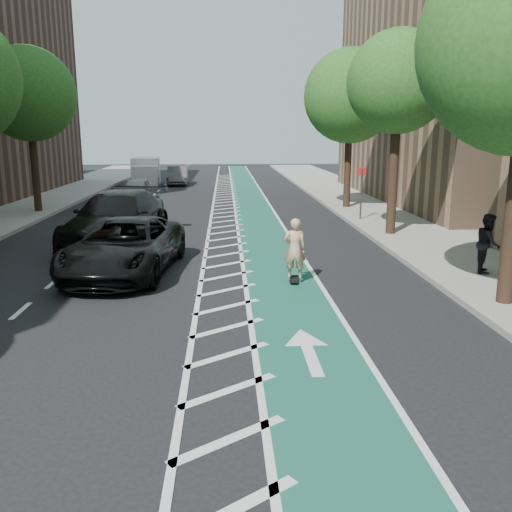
{
  "coord_description": "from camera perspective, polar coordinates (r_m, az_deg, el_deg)",
  "views": [
    {
      "loc": [
        1.49,
        -12.03,
        3.96
      ],
      "look_at": [
        2.21,
        0.52,
        1.1
      ],
      "focal_mm": 38.0,
      "sensor_mm": 36.0,
      "label": 1
    }
  ],
  "objects": [
    {
      "name": "barrel_a",
      "position": [
        20.97,
        -17.84,
        2.45
      ],
      "size": [
        0.64,
        0.64,
        0.87
      ],
      "color": "#EC430C",
      "rests_on": "ground"
    },
    {
      "name": "tree_r_d",
      "position": [
        28.81,
        10.01,
        16.23
      ],
      "size": [
        4.2,
        4.2,
        7.9
      ],
      "color": "#382619",
      "rests_on": "ground"
    },
    {
      "name": "car_grey",
      "position": [
        43.32,
        -8.25,
        8.38
      ],
      "size": [
        1.7,
        4.42,
        1.44
      ],
      "primitive_type": "imported",
      "rotation": [
        0.0,
        0.0,
        0.04
      ],
      "color": "#56565B",
      "rests_on": "ground"
    },
    {
      "name": "pedestrian",
      "position": [
        16.36,
        23.22,
        1.25
      ],
      "size": [
        0.89,
        0.98,
        1.65
      ],
      "primitive_type": "imported",
      "rotation": [
        0.0,
        0.0,
        1.17
      ],
      "color": "black",
      "rests_on": "sidewalk_right"
    },
    {
      "name": "suv_far",
      "position": [
        20.14,
        -14.39,
        3.81
      ],
      "size": [
        3.41,
        6.8,
        1.9
      ],
      "primitive_type": "imported",
      "rotation": [
        0.0,
        0.0,
        -0.12
      ],
      "color": "black",
      "rests_on": "ground"
    },
    {
      "name": "tree_r_c",
      "position": [
        21.11,
        15.13,
        17.31
      ],
      "size": [
        4.2,
        4.2,
        7.9
      ],
      "color": "#382619",
      "rests_on": "ground"
    },
    {
      "name": "buffer_strip",
      "position": [
        22.39,
        -3.18,
        2.61
      ],
      "size": [
        1.4,
        90.0,
        0.01
      ],
      "primitive_type": "cube",
      "color": "silver",
      "rests_on": "ground"
    },
    {
      "name": "barrel_c",
      "position": [
        27.32,
        -14.88,
        4.99
      ],
      "size": [
        0.69,
        0.69,
        0.94
      ],
      "color": "#FF560D",
      "rests_on": "ground"
    },
    {
      "name": "car_silver",
      "position": [
        33.43,
        -12.46,
        6.86
      ],
      "size": [
        1.69,
        3.98,
        1.34
      ],
      "primitive_type": "imported",
      "rotation": [
        0.0,
        0.0,
        -0.03
      ],
      "color": "#9A999E",
      "rests_on": "ground"
    },
    {
      "name": "box_truck",
      "position": [
        44.85,
        -11.53,
        8.67
      ],
      "size": [
        2.57,
        4.98,
        2.0
      ],
      "rotation": [
        0.0,
        0.0,
        0.09
      ],
      "color": "white",
      "rests_on": "ground"
    },
    {
      "name": "building_right_far",
      "position": [
        36.24,
        24.66,
        20.5
      ],
      "size": [
        14.0,
        22.0,
        19.0
      ],
      "primitive_type": "cube",
      "color": "#84664C",
      "rests_on": "ground"
    },
    {
      "name": "bike_lane",
      "position": [
        22.44,
        0.65,
        2.66
      ],
      "size": [
        2.0,
        90.0,
        0.01
      ],
      "primitive_type": "cube",
      "color": "#175248",
      "rests_on": "ground"
    },
    {
      "name": "sidewalk_right",
      "position": [
        23.76,
        16.51,
        2.87
      ],
      "size": [
        5.0,
        90.0,
        0.15
      ],
      "primitive_type": "cube",
      "color": "gray",
      "rests_on": "ground"
    },
    {
      "name": "barrel_b",
      "position": [
        22.39,
        -16.13,
        3.14
      ],
      "size": [
        0.61,
        0.61,
        0.83
      ],
      "color": "#EB480C",
      "rests_on": "ground"
    },
    {
      "name": "suv_near",
      "position": [
        15.96,
        -13.65,
        0.99
      ],
      "size": [
        3.23,
        5.94,
        1.58
      ],
      "primitive_type": "imported",
      "rotation": [
        0.0,
        0.0,
        -0.11
      ],
      "color": "black",
      "rests_on": "ground"
    },
    {
      "name": "skateboard",
      "position": [
        14.76,
        4.05,
        -2.45
      ],
      "size": [
        0.33,
        0.78,
        0.1
      ],
      "rotation": [
        0.0,
        0.0,
        -0.16
      ],
      "color": "black",
      "rests_on": "ground"
    },
    {
      "name": "tree_l_d",
      "position": [
        29.62,
        -22.58,
        15.37
      ],
      "size": [
        4.2,
        4.2,
        7.9
      ],
      "color": "#382619",
      "rests_on": "ground"
    },
    {
      "name": "curb_left",
      "position": [
        23.95,
        -24.12,
        2.36
      ],
      "size": [
        0.12,
        90.0,
        0.16
      ],
      "primitive_type": "cube",
      "color": "gray",
      "rests_on": "ground"
    },
    {
      "name": "sign_post",
      "position": [
        24.93,
        11.02,
        6.57
      ],
      "size": [
        0.35,
        0.08,
        2.47
      ],
      "color": "#4C4C4C",
      "rests_on": "ground"
    },
    {
      "name": "curb_right",
      "position": [
        23.05,
        10.76,
        2.89
      ],
      "size": [
        0.12,
        90.0,
        0.16
      ],
      "primitive_type": "cube",
      "color": "gray",
      "rests_on": "ground"
    },
    {
      "name": "skateboarder",
      "position": [
        14.56,
        4.1,
        0.77
      ],
      "size": [
        0.66,
        0.49,
        1.66
      ],
      "primitive_type": "imported",
      "rotation": [
        0.0,
        0.0,
        2.99
      ],
      "color": "tan",
      "rests_on": "skateboard"
    },
    {
      "name": "ground",
      "position": [
        12.76,
        -9.85,
        -5.47
      ],
      "size": [
        120.0,
        120.0,
        0.0
      ],
      "primitive_type": "plane",
      "color": "black",
      "rests_on": "ground"
    }
  ]
}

